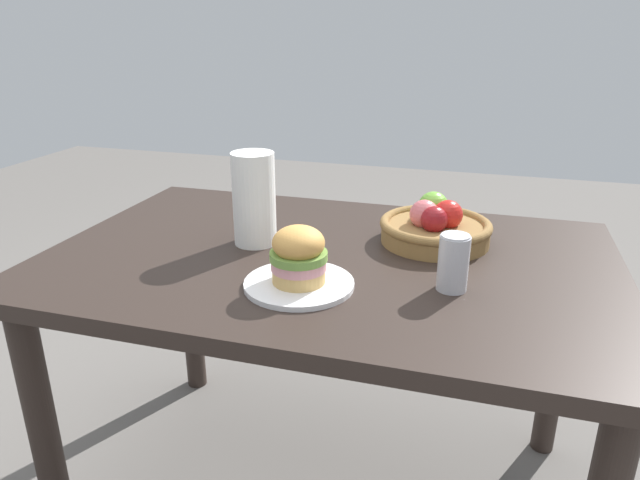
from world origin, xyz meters
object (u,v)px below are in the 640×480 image
Objects in this scene: sandwich at (299,255)px; soda_can at (453,263)px; fruit_basket at (435,226)px; paper_towel_roll at (254,199)px; plate at (299,284)px.

soda_can is (0.32, 0.08, -0.01)m from sandwich.
sandwich is 1.01× the size of soda_can.
fruit_basket is at bearing 103.24° from soda_can.
sandwich is at bearing -48.79° from paper_towel_roll.
sandwich is at bearing -90.00° from plate.
paper_towel_roll reaches higher than sandwich.
fruit_basket is 1.21× the size of paper_towel_roll.
fruit_basket is 0.48m from paper_towel_roll.
plate is at bearing -125.62° from fruit_basket.
paper_towel_roll reaches higher than plate.
soda_can is 0.43× the size of fruit_basket.
sandwich is 0.53× the size of paper_towel_roll.
soda_can is 0.53× the size of paper_towel_roll.
soda_can is at bearing -15.15° from paper_towel_roll.
plate is at bearing -165.94° from soda_can.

